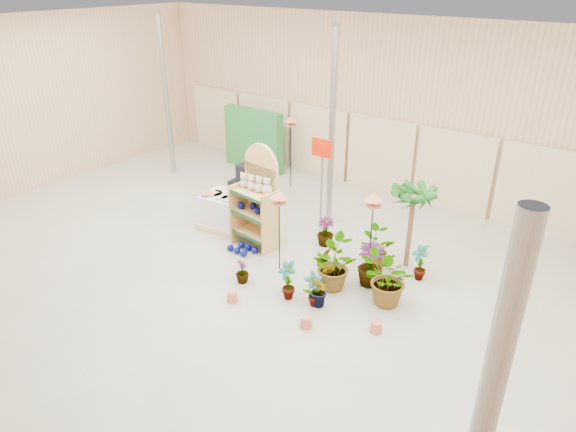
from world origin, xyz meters
name	(u,v)px	position (x,y,z in m)	size (l,w,h in m)	color
room	(256,164)	(0.00, 0.91, 2.21)	(15.20, 12.10, 4.70)	gray
display_shelf	(259,200)	(-0.62, 1.69, 1.03)	(1.00, 0.70, 2.25)	tan
teddy_bears	(256,185)	(-0.59, 1.59, 1.42)	(0.83, 0.22, 0.36)	beige
gazing_balls_shelf	(255,208)	(-0.62, 1.57, 0.88)	(0.83, 0.28, 0.16)	#050B57
gazing_balls_floor	(242,249)	(-0.65, 1.15, 0.07)	(0.63, 0.39, 0.15)	#050B57
pallet_stack	(227,211)	(-1.72, 1.83, 0.41)	(1.28, 1.12, 0.85)	tan
charcoal_planters	(247,185)	(-2.39, 3.28, 0.42)	(0.80, 0.50, 1.00)	black
trellis_stock	(253,139)	(-3.80, 5.20, 0.90)	(2.00, 0.30, 1.80)	#257130
offer_sign	(322,167)	(0.10, 2.98, 1.57)	(0.50, 0.08, 2.20)	gray
bird_table_front	(279,197)	(0.38, 1.11, 1.57)	(0.34, 0.34, 1.69)	black
bird_table_right	(374,200)	(2.06, 1.70, 1.75)	(0.34, 0.34, 1.89)	black
bird_table_back	(291,122)	(-2.02, 4.67, 1.85)	(0.34, 0.34, 1.99)	black
palm	(414,195)	(2.36, 2.76, 1.57)	(0.70, 0.70, 1.83)	brown
potted_plant_0	(288,280)	(1.14, 0.39, 0.39)	(0.41, 0.28, 0.77)	#165215
potted_plant_1	(326,276)	(1.55, 1.03, 0.31)	(0.34, 0.27, 0.62)	#165215
potted_plant_2	(331,264)	(1.57, 1.17, 0.49)	(0.89, 0.77, 0.99)	#165215
potted_plant_3	(370,265)	(2.10, 1.69, 0.43)	(0.48, 0.48, 0.86)	#165215
potted_plant_4	(420,262)	(2.78, 2.44, 0.37)	(0.39, 0.27, 0.75)	#165215
potted_plant_5	(324,258)	(1.13, 1.59, 0.27)	(0.30, 0.24, 0.54)	#165215
potted_plant_6	(374,249)	(1.85, 2.30, 0.41)	(0.74, 0.64, 0.82)	#165215
potted_plant_7	(242,272)	(0.12, 0.28, 0.23)	(0.26, 0.26, 0.46)	#165215
potted_plant_8	(313,290)	(1.65, 0.48, 0.34)	(0.35, 0.24, 0.67)	#165215
potted_plant_9	(320,292)	(1.76, 0.51, 0.32)	(0.35, 0.28, 0.64)	#165215
potted_plant_10	(388,281)	(2.67, 1.28, 0.51)	(0.92, 0.80, 1.03)	#165215
potted_plant_11	(325,232)	(0.57, 2.48, 0.32)	(0.36, 0.36, 0.64)	#165215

